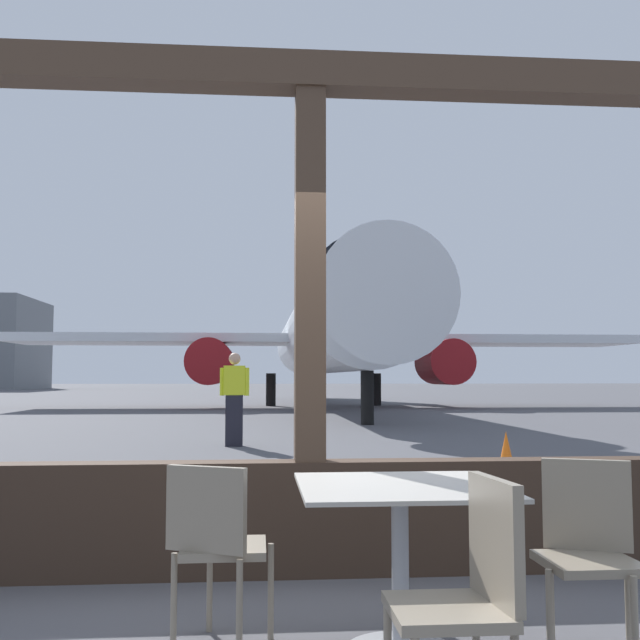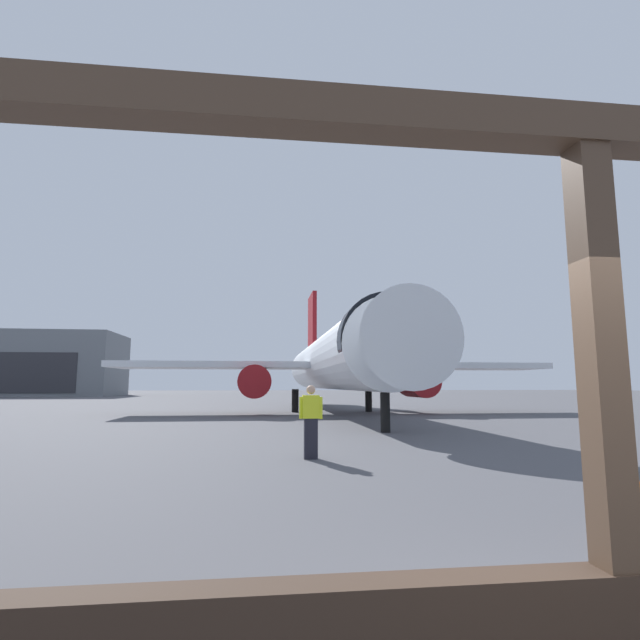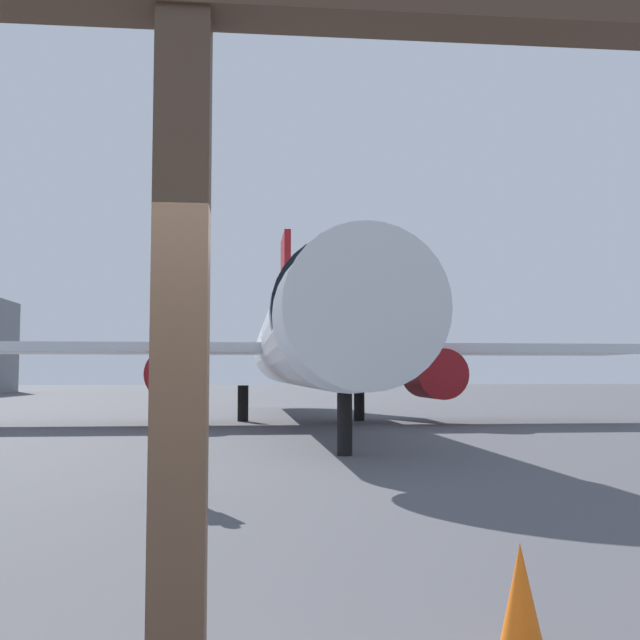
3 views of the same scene
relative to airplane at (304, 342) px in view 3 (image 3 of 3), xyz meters
name	(u,v)px [view 3 (image 3 of 3)]	position (x,y,z in m)	size (l,w,h in m)	color
ground_plane	(239,409)	(-2.61, 12.65, -3.21)	(220.00, 220.00, 0.00)	#4C4C51
window_frame	(178,573)	(-2.61, -27.35, -2.02)	(8.48, 0.24, 3.47)	#38281E
airplane	(304,342)	(0.00, 0.00, 0.00)	(26.90, 31.86, 9.98)	silver
ground_crew_worker	(176,440)	(-3.40, -18.19, -2.31)	(0.55, 0.22, 1.74)	black
traffic_cone	(521,600)	(-0.49, -24.97, -2.85)	(0.36, 0.36, 0.74)	orange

